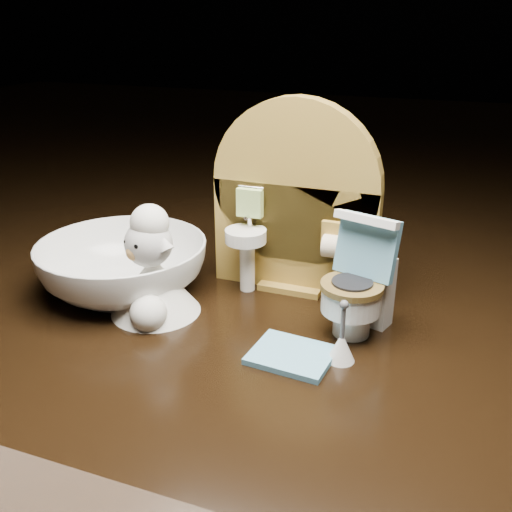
# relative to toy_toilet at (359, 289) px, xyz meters

# --- Properties ---
(backdrop_panel) EXTENTS (0.13, 0.05, 0.15)m
(backdrop_panel) POSITION_rel_toy_toilet_xyz_m (-0.06, 0.05, 0.04)
(backdrop_panel) COLOR olive
(backdrop_panel) RESTS_ON ground
(toy_toilet) EXTENTS (0.05, 0.06, 0.08)m
(toy_toilet) POSITION_rel_toy_toilet_xyz_m (0.00, 0.00, 0.00)
(toy_toilet) COLOR white
(toy_toilet) RESTS_ON ground
(bath_mat) EXTENTS (0.05, 0.05, 0.00)m
(bath_mat) POSITION_rel_toy_toilet_xyz_m (-0.03, -0.05, -0.03)
(bath_mat) COLOR #63A7C5
(bath_mat) RESTS_ON ground
(toilet_brush) EXTENTS (0.02, 0.02, 0.04)m
(toilet_brush) POSITION_rel_toy_toilet_xyz_m (-0.00, -0.04, -0.02)
(toilet_brush) COLOR white
(toilet_brush) RESTS_ON ground
(plush_lamb) EXTENTS (0.07, 0.07, 0.09)m
(plush_lamb) POSITION_rel_toy_toilet_xyz_m (-0.15, -0.03, -0.00)
(plush_lamb) COLOR white
(plush_lamb) RESTS_ON ground
(ceramic_bowl) EXTENTS (0.14, 0.14, 0.04)m
(ceramic_bowl) POSITION_rel_toy_toilet_xyz_m (-0.19, -0.01, -0.01)
(ceramic_bowl) COLOR white
(ceramic_bowl) RESTS_ON ground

